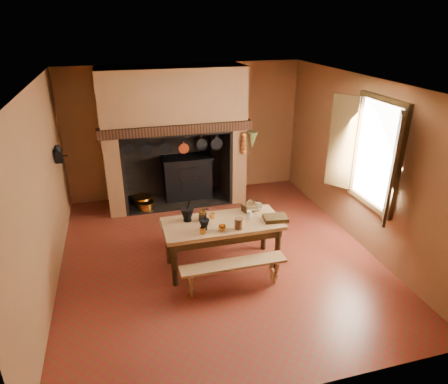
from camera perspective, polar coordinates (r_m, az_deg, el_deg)
name	(u,v)px	position (r m, az deg, el deg)	size (l,w,h in m)	color
floor	(218,256)	(6.74, -0.90, -9.06)	(5.50, 5.50, 0.00)	maroon
ceiling	(216,84)	(5.72, -1.08, 15.19)	(5.50, 5.50, 0.00)	silver
back_wall	(185,131)	(8.65, -5.56, 8.62)	(5.00, 0.02, 2.80)	brown
wall_left	(41,196)	(6.03, -24.65, -0.46)	(0.02, 5.50, 2.80)	brown
wall_right	(361,163)	(7.09, 19.05, 3.93)	(0.02, 5.50, 2.80)	brown
wall_front	(291,285)	(3.81, 9.61, -13.02)	(5.00, 0.02, 2.80)	brown
chimney_breast	(173,118)	(8.08, -7.24, 10.46)	(2.95, 0.96, 2.80)	brown
iron_range	(188,176)	(8.65, -5.24, 2.22)	(1.12, 0.55, 1.60)	black
hearth_pans	(143,202)	(8.49, -11.56, -1.47)	(0.51, 0.62, 0.20)	#C3822D
hanging_pans	(177,147)	(7.72, -6.80, 6.36)	(1.92, 0.29, 0.27)	black
onion_string	(244,144)	(8.00, 2.81, 6.91)	(0.12, 0.10, 0.46)	#B76221
herb_bunch	(252,141)	(8.04, 4.05, 7.34)	(0.20, 0.20, 0.35)	brown
window	(370,154)	(6.60, 20.17, 5.10)	(0.39, 1.75, 1.76)	white
wall_coffee_mill	(58,153)	(7.42, -22.65, 5.21)	(0.23, 0.16, 0.31)	black
work_table	(222,229)	(6.15, -0.22, -5.33)	(1.81, 0.80, 0.78)	#A57D4B
bench_front	(233,269)	(5.84, 1.34, -10.97)	(1.55, 0.27, 0.43)	#A57D4B
bench_back	(212,225)	(6.89, -1.74, -4.68)	(1.75, 0.31, 0.49)	#A57D4B
mortar_large	(187,214)	(6.10, -5.27, -3.13)	(0.21, 0.21, 0.36)	black
mortar_small	(204,224)	(5.86, -2.84, -4.59)	(0.16, 0.16, 0.26)	black
coffee_grinder	(203,216)	(6.15, -3.08, -3.38)	(0.17, 0.14, 0.18)	#382611
brass_mug_a	(203,230)	(5.78, -3.08, -5.51)	(0.08, 0.08, 0.09)	#C3822D
brass_mug_b	(212,216)	(6.19, -1.69, -3.41)	(0.07, 0.07, 0.08)	#C3822D
mixing_bowl	(254,207)	(6.48, 4.29, -2.22)	(0.28, 0.28, 0.07)	#BEBA92
stoneware_crock	(239,223)	(5.89, 2.15, -4.52)	(0.13, 0.13, 0.16)	brown
glass_jar	(249,215)	(6.17, 3.62, -3.28)	(0.08, 0.08, 0.13)	beige
wicker_basket	(249,207)	(6.42, 3.66, -2.15)	(0.25, 0.21, 0.21)	#442C14
wooden_tray	(275,218)	(6.19, 7.34, -3.72)	(0.36, 0.25, 0.06)	#382611
brass_cup	(222,228)	(5.85, -0.27, -5.15)	(0.11, 0.11, 0.09)	#C3822D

